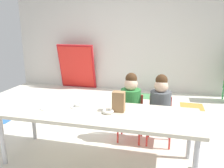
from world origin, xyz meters
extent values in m
cube|color=silver|center=(0.00, 0.00, -0.01)|extent=(5.76, 4.60, 0.02)
cube|color=#478C51|center=(0.45, 1.80, 0.00)|extent=(0.43, 0.43, 0.00)
cube|color=orange|center=(1.35, 1.35, 0.00)|extent=(0.43, 0.43, 0.00)
cube|color=#478C51|center=(0.90, 0.90, 0.00)|extent=(0.43, 0.43, 0.00)
cube|color=#336BB2|center=(-1.80, 0.00, 0.00)|extent=(0.43, 0.43, 0.00)
cube|color=#B24C47|center=(-0.90, 0.90, 0.00)|extent=(0.43, 0.43, 0.00)
cube|color=beige|center=(0.00, 2.30, 1.30)|extent=(5.76, 0.10, 2.59)
cube|color=beige|center=(0.14, -0.80, 0.58)|extent=(2.16, 0.72, 0.04)
cylinder|color=#B2B2B7|center=(-0.86, -1.10, 0.28)|extent=(0.05, 0.05, 0.57)
cylinder|color=#B2B2B7|center=(1.14, -1.10, 0.28)|extent=(0.05, 0.05, 0.57)
cylinder|color=#B2B2B7|center=(-0.86, -0.51, 0.28)|extent=(0.05, 0.05, 0.57)
cylinder|color=#B2B2B7|center=(1.14, -0.51, 0.28)|extent=(0.05, 0.05, 0.57)
cube|color=red|center=(0.41, -0.23, 0.30)|extent=(0.32, 0.30, 0.03)
cube|color=red|center=(0.41, -0.08, 0.45)|extent=(0.29, 0.02, 0.30)
cylinder|color=#2D7A38|center=(0.41, -0.23, 0.52)|extent=(0.29, 0.29, 0.38)
sphere|color=beige|center=(0.41, -0.23, 0.78)|extent=(0.17, 0.17, 0.17)
sphere|color=#472D19|center=(0.41, -0.21, 0.85)|extent=(0.15, 0.15, 0.15)
cylinder|color=red|center=(0.27, -0.36, 0.15)|extent=(0.02, 0.02, 0.28)
cylinder|color=red|center=(0.55, -0.36, 0.15)|extent=(0.02, 0.02, 0.28)
cylinder|color=red|center=(0.27, -0.10, 0.15)|extent=(0.02, 0.02, 0.28)
cylinder|color=red|center=(0.55, -0.10, 0.15)|extent=(0.02, 0.02, 0.28)
cube|color=red|center=(0.79, -0.23, 0.30)|extent=(0.32, 0.30, 0.03)
cube|color=red|center=(0.79, -0.08, 0.45)|extent=(0.29, 0.02, 0.30)
cylinder|color=#4C5156|center=(0.79, -0.23, 0.52)|extent=(0.29, 0.29, 0.38)
sphere|color=beige|center=(0.79, -0.23, 0.78)|extent=(0.17, 0.17, 0.17)
sphere|color=#472D19|center=(0.79, -0.21, 0.85)|extent=(0.15, 0.15, 0.15)
cylinder|color=red|center=(0.65, -0.36, 0.15)|extent=(0.02, 0.02, 0.28)
cylinder|color=red|center=(0.93, -0.36, 0.15)|extent=(0.02, 0.02, 0.28)
cylinder|color=red|center=(0.65, -0.10, 0.15)|extent=(0.02, 0.02, 0.28)
cylinder|color=red|center=(0.93, -0.10, 0.15)|extent=(0.02, 0.02, 0.28)
cylinder|color=green|center=(2.02, 1.98, 0.13)|extent=(0.02, 0.02, 0.26)
cube|color=red|center=(-1.31, 2.11, 0.54)|extent=(0.90, 0.28, 1.09)
cube|color=red|center=(-1.31, 2.07, 0.54)|extent=(0.83, 0.23, 0.99)
cube|color=#9E754C|center=(0.36, -0.74, 0.71)|extent=(0.13, 0.09, 0.22)
cylinder|color=white|center=(-0.11, -0.72, 0.61)|extent=(0.18, 0.18, 0.01)
cylinder|color=white|center=(-0.42, -0.84, 0.61)|extent=(0.18, 0.18, 0.01)
torus|color=white|center=(-0.11, -0.72, 0.63)|extent=(0.10, 0.10, 0.03)
torus|color=white|center=(0.26, -0.82, 0.62)|extent=(0.12, 0.12, 0.03)
camera|label=1|loc=(0.84, -2.98, 1.49)|focal=36.12mm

